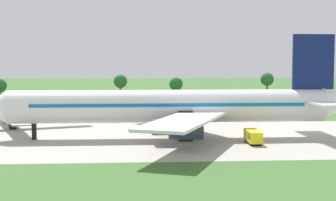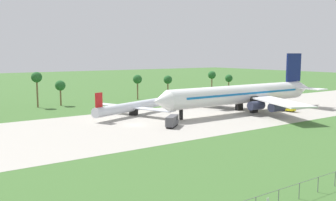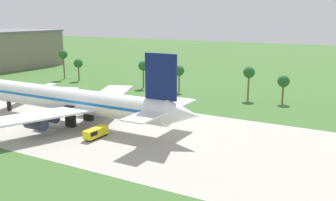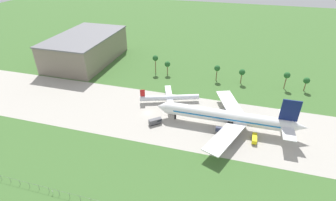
% 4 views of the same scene
% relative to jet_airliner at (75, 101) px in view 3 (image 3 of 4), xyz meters
% --- Properties ---
extents(jet_airliner, '(67.04, 53.40, 18.35)m').
position_rel_jet_airliner_xyz_m(jet_airliner, '(0.00, 0.00, 0.00)').
color(jet_airliner, white).
rests_on(jet_airliner, ground_plane).
extents(regional_aircraft, '(30.48, 27.71, 7.94)m').
position_rel_jet_airliner_xyz_m(regional_aircraft, '(-31.91, 14.23, -3.01)').
color(regional_aircraft, silver).
rests_on(regional_aircraft, ground_plane).
extents(baggage_tug, '(2.19, 6.17, 2.21)m').
position_rel_jet_airliner_xyz_m(baggage_tug, '(11.90, -7.05, -4.43)').
color(baggage_tug, black).
rests_on(baggage_tug, ground_plane).
extents(palm_tree_row, '(93.32, 3.60, 12.13)m').
position_rel_jet_airliner_xyz_m(palm_tree_row, '(-5.46, 47.23, 2.21)').
color(palm_tree_row, brown).
rests_on(palm_tree_row, ground_plane).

